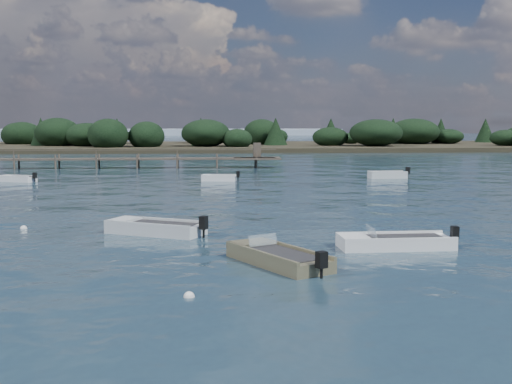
{
  "coord_description": "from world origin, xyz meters",
  "views": [
    {
      "loc": [
        -1.36,
        -21.9,
        4.91
      ],
      "look_at": [
        1.33,
        14.0,
        1.0
      ],
      "focal_mm": 45.0,
      "sensor_mm": 36.0,
      "label": 1
    }
  ],
  "objects": [
    {
      "name": "dinghy_extra_a",
      "position": [
        -17.24,
        32.64,
        0.15
      ],
      "size": [
        3.46,
        2.31,
        1.04
      ],
      "color": "silver",
      "rests_on": "ground"
    },
    {
      "name": "far_headland",
      "position": [
        25.0,
        100.0,
        1.96
      ],
      "size": [
        190.0,
        40.0,
        5.8
      ],
      "color": "black",
      "rests_on": "ground"
    },
    {
      "name": "buoy_c",
      "position": [
        -9.93,
        8.19,
        0.0
      ],
      "size": [
        0.32,
        0.32,
        0.32
      ],
      "primitive_type": "sphere",
      "color": "silver",
      "rests_on": "ground"
    },
    {
      "name": "ground",
      "position": [
        0.0,
        60.0,
        0.0
      ],
      "size": [
        400.0,
        400.0,
        0.0
      ],
      "primitive_type": "plane",
      "color": "#162733",
      "rests_on": "ground"
    },
    {
      "name": "buoy_b",
      "position": [
        5.86,
        3.65,
        0.0
      ],
      "size": [
        0.32,
        0.32,
        0.32
      ],
      "primitive_type": "sphere",
      "color": "silver",
      "rests_on": "ground"
    },
    {
      "name": "buoy_a",
      "position": [
        -1.93,
        -4.12,
        0.0
      ],
      "size": [
        0.32,
        0.32,
        0.32
      ],
      "primitive_type": "sphere",
      "color": "silver",
      "rests_on": "ground"
    },
    {
      "name": "tender_far_white",
      "position": [
        -0.45,
        31.97,
        0.15
      ],
      "size": [
        3.25,
        1.6,
        1.09
      ],
      "color": "silver",
      "rests_on": "ground"
    },
    {
      "name": "dinghy_near_olive",
      "position": [
        1.03,
        -0.12,
        0.15
      ],
      "size": [
        3.52,
        4.63,
        1.15
      ],
      "color": "#6B6447",
      "rests_on": "ground"
    },
    {
      "name": "dinghy_mid_white_a",
      "position": [
        5.93,
        2.41,
        0.14
      ],
      "size": [
        4.77,
        1.76,
        1.11
      ],
      "color": "silver",
      "rests_on": "ground"
    },
    {
      "name": "tender_far_grey_b",
      "position": [
        14.48,
        33.6,
        0.18
      ],
      "size": [
        3.71,
        1.5,
        1.26
      ],
      "color": "#B5BBBD",
      "rests_on": "ground"
    },
    {
      "name": "jetty",
      "position": [
        -21.74,
        47.99,
        0.98
      ],
      "size": [
        64.5,
        3.2,
        3.4
      ],
      "color": "#494035",
      "rests_on": "ground"
    },
    {
      "name": "dinghy_mid_grey",
      "position": [
        -3.71,
        6.37,
        0.16
      ],
      "size": [
        4.63,
        3.42,
        1.19
      ],
      "color": "#B5BBBD",
      "rests_on": "ground"
    }
  ]
}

